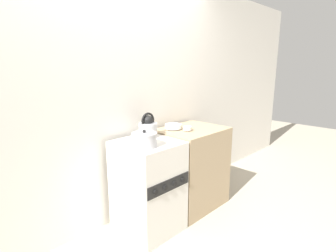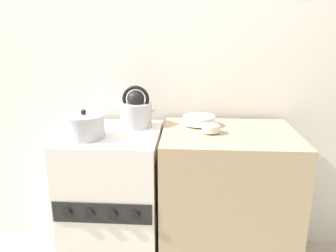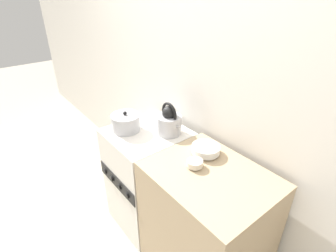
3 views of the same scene
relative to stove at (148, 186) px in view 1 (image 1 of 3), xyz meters
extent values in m
plane|color=#B2A893|center=(0.00, -0.28, -0.44)|extent=(12.00, 12.00, 0.00)
cube|color=silver|center=(0.00, 0.37, 0.81)|extent=(7.00, 0.06, 2.50)
cube|color=silver|center=(0.00, 0.00, 0.00)|extent=(0.52, 0.56, 0.88)
cube|color=black|center=(0.00, -0.28, 0.10)|extent=(0.50, 0.01, 0.11)
cylinder|color=black|center=(-0.17, -0.29, 0.10)|extent=(0.04, 0.02, 0.04)
cylinder|color=black|center=(-0.06, -0.29, 0.10)|extent=(0.04, 0.02, 0.04)
cylinder|color=black|center=(0.06, -0.29, 0.10)|extent=(0.04, 0.02, 0.04)
cylinder|color=black|center=(0.17, -0.29, 0.10)|extent=(0.04, 0.02, 0.04)
cube|color=tan|center=(0.64, 0.01, 0.01)|extent=(0.72, 0.58, 0.89)
cylinder|color=#B2B2B7|center=(0.12, 0.12, 0.51)|extent=(0.18, 0.18, 0.14)
sphere|color=black|center=(0.12, 0.12, 0.60)|extent=(0.10, 0.10, 0.10)
torus|color=black|center=(0.12, 0.12, 0.60)|extent=(0.16, 0.02, 0.16)
cone|color=#B2B2B7|center=(0.20, 0.12, 0.53)|extent=(0.09, 0.04, 0.07)
cylinder|color=#B2B2B7|center=(-0.12, -0.10, 0.49)|extent=(0.21, 0.21, 0.11)
cylinder|color=#B2B2B7|center=(-0.12, -0.10, 0.55)|extent=(0.22, 0.22, 0.01)
sphere|color=black|center=(-0.12, -0.10, 0.58)|extent=(0.03, 0.03, 0.03)
cylinder|color=white|center=(0.48, 0.13, 0.46)|extent=(0.08, 0.08, 0.01)
cylinder|color=white|center=(0.48, 0.13, 0.48)|extent=(0.18, 0.18, 0.05)
cylinder|color=beige|center=(0.54, -0.02, 0.45)|extent=(0.04, 0.04, 0.01)
cylinder|color=beige|center=(0.54, -0.02, 0.48)|extent=(0.10, 0.10, 0.04)
camera|label=1|loc=(-1.50, -1.75, 1.11)|focal=28.00mm
camera|label=2|loc=(0.42, -1.69, 0.97)|focal=35.00mm
camera|label=3|loc=(1.42, -0.91, 1.42)|focal=28.00mm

